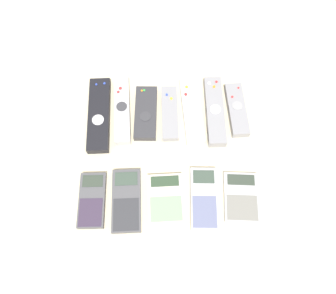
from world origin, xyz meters
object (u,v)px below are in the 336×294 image
object	(u,v)px
calculator_3	(204,198)
remote_4	(192,110)
remote_3	(170,113)
calculator_1	(127,200)
remote_6	(237,110)
remote_5	(215,111)
calculator_0	(92,200)
calculator_2	(166,198)
remote_1	(122,110)
remote_2	(146,113)
calculator_4	(241,197)
remote_0	(99,115)

from	to	relation	value
calculator_3	remote_4	bearing A→B (deg)	96.21
remote_3	calculator_1	bearing A→B (deg)	-115.41
remote_6	calculator_1	size ratio (longest dim) A/B	1.01
remote_3	remote_5	bearing A→B (deg)	0.57
calculator_0	calculator_2	world-z (taller)	same
calculator_0	remote_6	bearing A→B (deg)	32.84
remote_1	remote_2	world-z (taller)	remote_1
calculator_0	remote_5	bearing A→B (deg)	37.08
calculator_0	calculator_3	size ratio (longest dim) A/B	0.88
remote_5	calculator_4	distance (m)	0.24
calculator_1	remote_2	bearing A→B (deg)	77.87
remote_1	remote_3	distance (m)	0.13
remote_4	calculator_1	distance (m)	0.30
calculator_3	remote_2	bearing A→B (deg)	123.04
calculator_0	calculator_2	xyz separation A→B (m)	(0.18, 0.00, -0.00)
remote_0	remote_4	size ratio (longest dim) A/B	1.09
calculator_3	remote_6	bearing A→B (deg)	68.65
remote_5	calculator_3	size ratio (longest dim) A/B	1.31
calculator_1	remote_6	bearing A→B (deg)	38.41
remote_3	remote_6	size ratio (longest dim) A/B	1.01
remote_5	calculator_1	world-z (taller)	remote_5
calculator_0	calculator_2	size ratio (longest dim) A/B	1.11
remote_0	remote_1	xyz separation A→B (m)	(0.06, 0.01, 0.00)
calculator_4	calculator_1	bearing A→B (deg)	-175.86
remote_5	calculator_2	world-z (taller)	remote_5
remote_0	calculator_0	world-z (taller)	remote_0
remote_3	remote_6	distance (m)	0.18
calculator_3	calculator_4	size ratio (longest dim) A/B	1.22
remote_6	calculator_4	world-z (taller)	remote_6
remote_2	calculator_3	xyz separation A→B (m)	(0.14, -0.24, -0.00)
remote_4	calculator_0	size ratio (longest dim) A/B	1.48
remote_1	remote_4	size ratio (longest dim) A/B	0.99
remote_4	calculator_2	distance (m)	0.26
calculator_1	calculator_4	size ratio (longest dim) A/B	1.23
remote_3	calculator_1	distance (m)	0.26
remote_6	calculator_0	size ratio (longest dim) A/B	1.17
remote_0	remote_4	bearing A→B (deg)	0.87
remote_3	remote_5	xyz separation A→B (m)	(0.12, 0.00, 0.00)
calculator_1	calculator_3	distance (m)	0.19
calculator_1	remote_4	bearing A→B (deg)	54.00
remote_5	calculator_0	xyz separation A→B (m)	(-0.32, -0.24, -0.01)
remote_1	remote_3	xyz separation A→B (m)	(0.13, -0.01, -0.00)
remote_0	calculator_3	xyz separation A→B (m)	(0.27, -0.24, -0.00)
remote_2	calculator_0	distance (m)	0.27
remote_6	calculator_1	bearing A→B (deg)	-143.28
remote_6	remote_4	bearing A→B (deg)	175.52
remote_2	remote_3	world-z (taller)	same
remote_2	calculator_2	size ratio (longest dim) A/B	1.29
calculator_3	calculator_4	xyz separation A→B (m)	(0.09, 0.00, -0.00)
remote_2	remote_6	distance (m)	0.25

